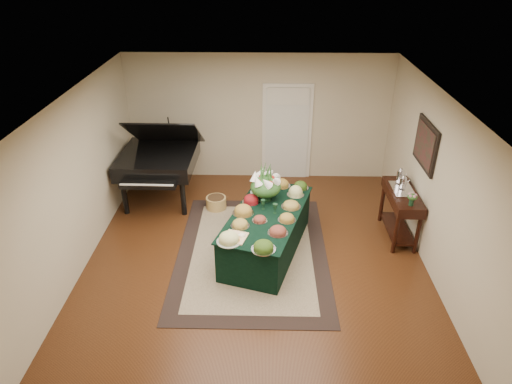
{
  "coord_description": "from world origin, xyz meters",
  "views": [
    {
      "loc": [
        0.14,
        -6.17,
        4.6
      ],
      "look_at": [
        0.0,
        0.3,
        1.05
      ],
      "focal_mm": 32.0,
      "sensor_mm": 36.0,
      "label": 1
    }
  ],
  "objects_px": {
    "floral_centerpiece": "(266,183)",
    "grand_piano": "(159,159)",
    "mahogany_sideboard": "(402,202)",
    "buffet_table": "(267,232)"
  },
  "relations": [
    {
      "from": "buffet_table",
      "to": "floral_centerpiece",
      "type": "distance_m",
      "value": 0.81
    },
    {
      "from": "buffet_table",
      "to": "grand_piano",
      "type": "bearing_deg",
      "value": 140.74
    },
    {
      "from": "floral_centerpiece",
      "to": "grand_piano",
      "type": "relative_size",
      "value": 0.31
    },
    {
      "from": "floral_centerpiece",
      "to": "grand_piano",
      "type": "xyz_separation_m",
      "value": [
        -2.1,
        1.31,
        -0.18
      ]
    },
    {
      "from": "grand_piano",
      "to": "mahogany_sideboard",
      "type": "bearing_deg",
      "value": -15.66
    },
    {
      "from": "grand_piano",
      "to": "buffet_table",
      "type": "bearing_deg",
      "value": -39.26
    },
    {
      "from": "floral_centerpiece",
      "to": "buffet_table",
      "type": "bearing_deg",
      "value": -86.6
    },
    {
      "from": "floral_centerpiece",
      "to": "mahogany_sideboard",
      "type": "xyz_separation_m",
      "value": [
        2.34,
        0.07,
        -0.38
      ]
    },
    {
      "from": "buffet_table",
      "to": "mahogany_sideboard",
      "type": "distance_m",
      "value": 2.38
    },
    {
      "from": "grand_piano",
      "to": "mahogany_sideboard",
      "type": "height_order",
      "value": "grand_piano"
    }
  ]
}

